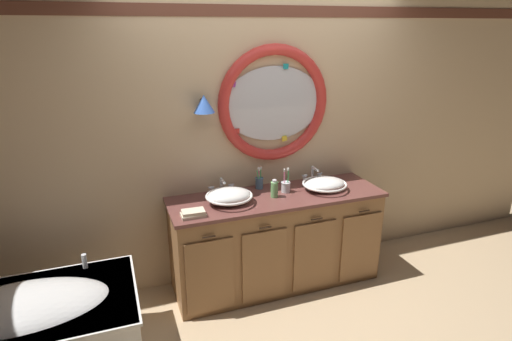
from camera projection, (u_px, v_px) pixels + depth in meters
ground_plane at (287, 297)px, 3.62m from camera, size 14.00×14.00×0.00m
back_wall_assembly at (264, 132)px, 3.71m from camera, size 6.40×0.26×2.60m
vanity_counter at (277, 239)px, 3.72m from camera, size 1.84×0.61×0.85m
bathtub at (25, 334)px, 2.72m from camera, size 1.43×0.84×0.64m
sink_basin_left at (229, 196)px, 3.40m from camera, size 0.38×0.38×0.12m
sink_basin_right at (325, 184)px, 3.68m from camera, size 0.39×0.39×0.10m
faucet_set_left at (222, 187)px, 3.60m from camera, size 0.23×0.13×0.14m
faucet_set_right at (313, 175)px, 3.88m from camera, size 0.21×0.13×0.15m
toothbrush_holder_left at (259, 182)px, 3.71m from camera, size 0.08×0.08×0.20m
toothbrush_holder_right at (286, 186)px, 3.63m from camera, size 0.08×0.08×0.22m
soap_dispenser at (274, 189)px, 3.52m from camera, size 0.06×0.07×0.16m
folded_hand_towel at (193, 214)px, 3.18m from camera, size 0.18×0.12×0.05m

